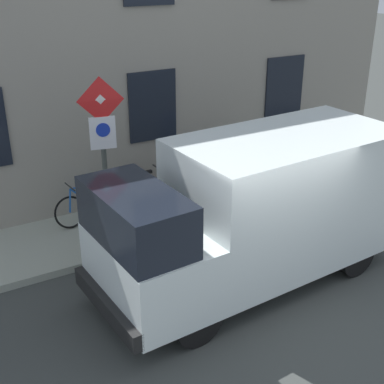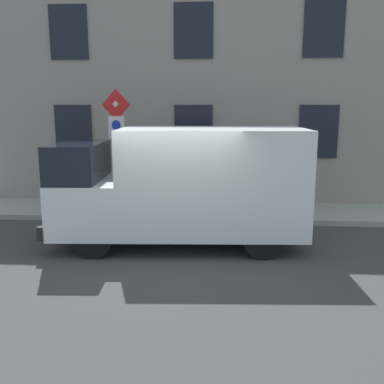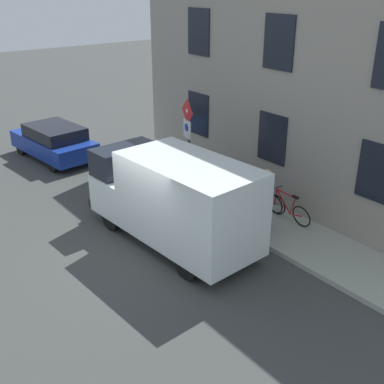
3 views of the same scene
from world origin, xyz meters
name	(u,v)px [view 1 (image 1 of 3)]	position (x,y,z in m)	size (l,w,h in m)	color
ground_plane	(270,296)	(0.00, 0.00, 0.00)	(80.00, 80.00, 0.00)	#3D403E
sidewalk_slab	(176,214)	(3.31, 0.00, 0.07)	(2.05, 14.98, 0.14)	#A1A697
building_facade	(143,44)	(4.68, 0.00, 3.47)	(0.75, 12.98, 6.94)	gray
sign_post_stacked	(103,143)	(2.50, 1.81, 2.23)	(0.20, 0.55, 3.10)	#474C47
delivery_van	(256,209)	(0.59, -0.07, 1.33)	(2.32, 5.44, 2.50)	white
bicycle_red	(214,177)	(3.79, -1.26, 0.51)	(0.46, 1.71, 0.89)	black
bicycle_purple	(177,185)	(3.79, -0.29, 0.51)	(0.46, 1.71, 0.89)	black
bicycle_black	(137,194)	(3.79, 0.68, 0.51)	(0.46, 1.71, 0.89)	black
bicycle_blue	(94,204)	(3.79, 1.65, 0.51)	(0.46, 1.72, 0.89)	black
pedestrian	(226,166)	(3.05, -1.08, 1.07)	(0.37, 0.46, 1.72)	#262B47
litter_bin	(236,193)	(2.64, -1.08, 0.59)	(0.44, 0.44, 0.90)	#2D5133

